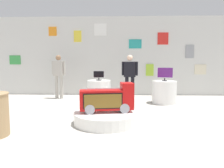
# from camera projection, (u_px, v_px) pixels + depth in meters

# --- Properties ---
(ground_plane) EXTENTS (30.00, 30.00, 0.00)m
(ground_plane) POSITION_uv_depth(u_px,v_px,m) (117.00, 127.00, 4.70)
(ground_plane) COLOR #B2ADA3
(back_wall_display) EXTENTS (11.30, 0.13, 3.26)m
(back_wall_display) POSITION_uv_depth(u_px,v_px,m) (119.00, 56.00, 9.00)
(back_wall_display) COLOR silver
(back_wall_display) RESTS_ON ground
(main_display_pedestal) EXTENTS (1.51, 1.51, 0.26)m
(main_display_pedestal) POSITION_uv_depth(u_px,v_px,m) (107.00, 118.00, 4.98)
(main_display_pedestal) COLOR white
(main_display_pedestal) RESTS_ON ground
(novelty_firetruck_tv) EXTENTS (1.26, 0.56, 0.68)m
(novelty_firetruck_tv) POSITION_uv_depth(u_px,v_px,m) (108.00, 100.00, 4.93)
(novelty_firetruck_tv) COLOR gray
(novelty_firetruck_tv) RESTS_ON main_display_pedestal
(display_pedestal_left_rear) EXTENTS (0.82, 0.82, 0.76)m
(display_pedestal_left_rear) POSITION_uv_depth(u_px,v_px,m) (99.00, 91.00, 7.53)
(display_pedestal_left_rear) COLOR white
(display_pedestal_left_rear) RESTS_ON ground
(tv_on_left_rear) EXTENTS (0.39, 0.20, 0.33)m
(tv_on_left_rear) POSITION_uv_depth(u_px,v_px,m) (99.00, 75.00, 7.46)
(tv_on_left_rear) COLOR black
(tv_on_left_rear) RESTS_ON display_pedestal_left_rear
(display_pedestal_center_rear) EXTENTS (0.82, 0.82, 0.76)m
(display_pedestal_center_rear) POSITION_uv_depth(u_px,v_px,m) (164.00, 92.00, 7.30)
(display_pedestal_center_rear) COLOR white
(display_pedestal_center_rear) RESTS_ON ground
(tv_on_center_rear) EXTENTS (0.52, 0.20, 0.46)m
(tv_on_center_rear) POSITION_uv_depth(u_px,v_px,m) (165.00, 73.00, 7.23)
(tv_on_center_rear) COLOR black
(tv_on_center_rear) RESTS_ON display_pedestal_center_rear
(shopper_browsing_near_truck) EXTENTS (0.55, 0.27, 1.66)m
(shopper_browsing_near_truck) POSITION_uv_depth(u_px,v_px,m) (59.00, 73.00, 8.20)
(shopper_browsing_near_truck) COLOR #B2ADA3
(shopper_browsing_near_truck) RESTS_ON ground
(shopper_browsing_rear) EXTENTS (0.55, 0.27, 1.64)m
(shopper_browsing_rear) POSITION_uv_depth(u_px,v_px,m) (130.00, 75.00, 7.38)
(shopper_browsing_rear) COLOR black
(shopper_browsing_rear) RESTS_ON ground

